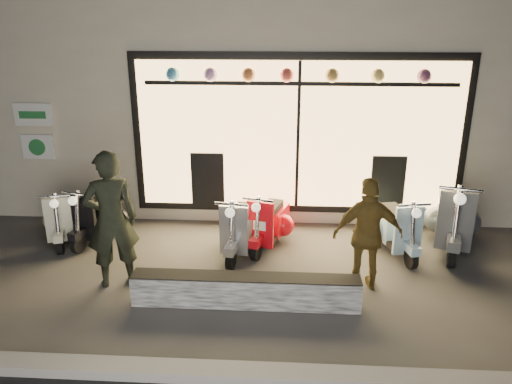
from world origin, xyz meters
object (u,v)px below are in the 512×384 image
scooter_silver (242,226)px  man (111,220)px  graffiti_barrier (246,290)px  woman (368,235)px  scooter_red (270,221)px

scooter_silver → man: size_ratio=0.71×
man → graffiti_barrier: bearing=143.2°
graffiti_barrier → woman: 1.71m
woman → man: bearing=-0.8°
graffiti_barrier → scooter_silver: 1.61m
woman → scooter_red: bearing=-48.1°
woman → graffiti_barrier: bearing=16.3°
scooter_silver → scooter_red: scooter_silver is taller
man → woman: bearing=158.4°
graffiti_barrier → man: (-1.77, 0.42, 0.72)m
graffiti_barrier → scooter_silver: bearing=96.7°
scooter_red → woman: size_ratio=0.83×
graffiti_barrier → scooter_red: size_ratio=2.23×
graffiti_barrier → woman: woman is taller
scooter_silver → scooter_red: bearing=38.9°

